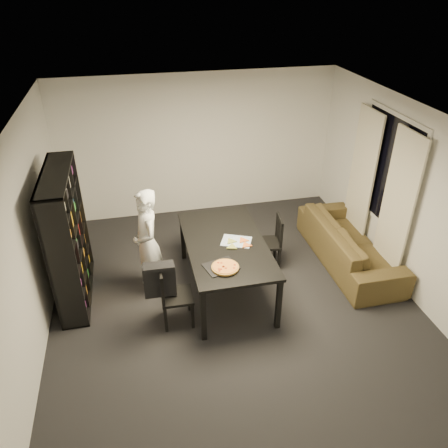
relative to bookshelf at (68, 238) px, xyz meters
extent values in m
cube|color=black|center=(2.16, -0.60, -0.95)|extent=(5.00, 5.50, 0.01)
cube|color=white|center=(2.16, -0.60, 1.65)|extent=(5.00, 5.50, 0.01)
cube|color=white|center=(2.16, 2.15, 0.35)|extent=(5.00, 0.01, 2.60)
cube|color=white|center=(2.16, -3.35, 0.35)|extent=(5.00, 0.01, 2.60)
cube|color=white|center=(-0.34, -0.60, 0.35)|extent=(0.01, 5.50, 2.60)
cube|color=white|center=(4.66, -0.60, 0.35)|extent=(0.01, 5.50, 2.60)
cube|color=black|center=(4.64, 0.00, 0.55)|extent=(0.02, 1.40, 1.60)
cube|color=white|center=(4.64, 0.00, 0.55)|extent=(0.03, 1.52, 1.72)
cube|color=beige|center=(4.56, -0.52, 0.20)|extent=(0.03, 0.70, 2.25)
cube|color=beige|center=(4.56, 0.52, 0.20)|extent=(0.03, 0.70, 2.25)
cube|color=black|center=(0.00, 0.00, 0.00)|extent=(0.35, 1.50, 1.90)
cube|color=black|center=(2.10, -0.36, -0.16)|extent=(1.08, 1.95, 0.04)
cube|color=black|center=(1.61, -1.28, -0.57)|extent=(0.07, 0.07, 0.77)
cube|color=black|center=(2.59, -1.28, -0.57)|extent=(0.07, 0.07, 0.77)
cube|color=black|center=(1.61, 0.56, -0.57)|extent=(0.07, 0.07, 0.77)
cube|color=black|center=(2.59, 0.56, -0.57)|extent=(0.07, 0.07, 0.77)
cube|color=black|center=(1.34, -0.88, -0.54)|extent=(0.41, 0.41, 0.04)
cube|color=black|center=(1.15, -0.87, -0.30)|extent=(0.05, 0.41, 0.43)
cube|color=black|center=(1.15, -0.87, -0.10)|extent=(0.04, 0.39, 0.05)
cube|color=black|center=(1.51, -1.05, -0.75)|extent=(0.04, 0.04, 0.40)
cube|color=black|center=(1.51, -0.71, -0.75)|extent=(0.04, 0.04, 0.40)
cube|color=black|center=(1.16, -1.05, -0.75)|extent=(0.04, 0.04, 0.40)
cube|color=black|center=(1.17, -0.70, -0.75)|extent=(0.04, 0.04, 0.40)
cube|color=black|center=(2.86, 0.09, -0.55)|extent=(0.44, 0.44, 0.04)
cube|color=black|center=(3.04, 0.07, -0.32)|extent=(0.09, 0.40, 0.42)
cube|color=black|center=(3.04, 0.07, -0.12)|extent=(0.08, 0.38, 0.05)
cube|color=black|center=(2.71, 0.28, -0.76)|extent=(0.04, 0.04, 0.39)
cube|color=black|center=(2.67, -0.06, -0.76)|extent=(0.04, 0.04, 0.39)
cube|color=black|center=(3.05, 0.24, -0.76)|extent=(0.04, 0.04, 0.39)
cube|color=black|center=(3.01, -0.10, -0.76)|extent=(0.04, 0.04, 0.39)
cube|color=black|center=(1.13, -0.87, -0.27)|extent=(0.41, 0.09, 0.43)
cube|color=black|center=(1.13, -0.87, -0.03)|extent=(0.39, 0.18, 0.05)
imported|color=white|center=(1.04, -0.11, -0.16)|extent=(0.49, 0.64, 1.59)
cube|color=black|center=(1.91, -0.91, -0.13)|extent=(0.47, 0.42, 0.01)
cylinder|color=olive|center=(1.96, -0.96, -0.11)|extent=(0.35, 0.35, 0.02)
cylinder|color=#F0943E|center=(1.96, -0.96, -0.10)|extent=(0.31, 0.31, 0.01)
cube|color=silver|center=(2.25, -0.37, -0.13)|extent=(0.49, 0.44, 0.01)
imported|color=#42371A|center=(4.17, -0.09, -0.62)|extent=(0.88, 2.24, 0.66)
camera|label=1|loc=(0.98, -5.30, 3.15)|focal=35.00mm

